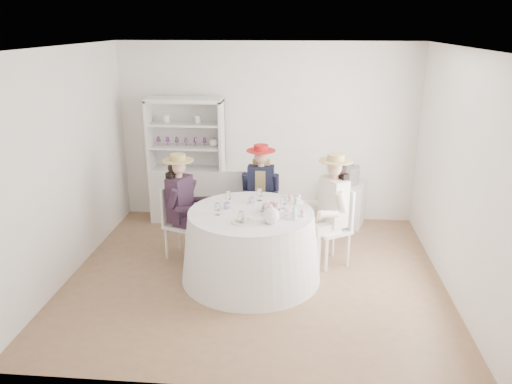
{
  "coord_description": "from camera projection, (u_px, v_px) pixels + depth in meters",
  "views": [
    {
      "loc": [
        0.49,
        -5.45,
        2.95
      ],
      "look_at": [
        0.0,
        0.1,
        1.05
      ],
      "focal_mm": 35.0,
      "sensor_mm": 36.0,
      "label": 1
    }
  ],
  "objects": [
    {
      "name": "side_table",
      "position": [
        349.0,
        204.0,
        7.57
      ],
      "size": [
        0.53,
        0.53,
        0.67
      ],
      "primitive_type": "cube",
      "rotation": [
        0.0,
        0.0,
        -0.29
      ],
      "color": "silver",
      "rests_on": "ground"
    },
    {
      "name": "tea_table",
      "position": [
        251.0,
        245.0,
        5.97
      ],
      "size": [
        1.68,
        1.68,
        0.85
      ],
      "rotation": [
        0.0,
        0.0,
        0.25
      ],
      "color": "white",
      "rests_on": "ground"
    },
    {
      "name": "table_teapot",
      "position": [
        271.0,
        216.0,
        5.48
      ],
      "size": [
        0.27,
        0.19,
        0.2
      ],
      "rotation": [
        0.0,
        0.0,
        0.04
      ],
      "color": "white",
      "rests_on": "tea_table"
    },
    {
      "name": "teacup_a",
      "position": [
        227.0,
        206.0,
        5.92
      ],
      "size": [
        0.08,
        0.08,
        0.06
      ],
      "primitive_type": "imported",
      "rotation": [
        0.0,
        0.0,
        -0.01
      ],
      "color": "white",
      "rests_on": "tea_table"
    },
    {
      "name": "guest_right",
      "position": [
        332.0,
        204.0,
        6.18
      ],
      "size": [
        0.62,
        0.57,
        1.45
      ],
      "rotation": [
        0.0,
        0.0,
        -1.01
      ],
      "color": "silver",
      "rests_on": "ground"
    },
    {
      "name": "guest_mid",
      "position": [
        261.0,
        188.0,
        6.85
      ],
      "size": [
        0.5,
        0.52,
        1.39
      ],
      "rotation": [
        0.0,
        0.0,
        -0.01
      ],
      "color": "silver",
      "rests_on": "ground"
    },
    {
      "name": "flower_bowl",
      "position": [
        270.0,
        211.0,
        5.79
      ],
      "size": [
        0.25,
        0.25,
        0.05
      ],
      "primitive_type": "imported",
      "rotation": [
        0.0,
        0.0,
        0.28
      ],
      "color": "white",
      "rests_on": "tea_table"
    },
    {
      "name": "wall_right",
      "position": [
        458.0,
        175.0,
        5.51
      ],
      "size": [
        0.0,
        4.5,
        4.5
      ],
      "primitive_type": "plane",
      "rotation": [
        1.57,
        0.0,
        -1.57
      ],
      "color": "white",
      "rests_on": "ground"
    },
    {
      "name": "teacup_b",
      "position": [
        251.0,
        200.0,
        6.1
      ],
      "size": [
        0.08,
        0.08,
        0.07
      ],
      "primitive_type": "imported",
      "rotation": [
        0.0,
        0.0,
        -0.06
      ],
      "color": "white",
      "rests_on": "tea_table"
    },
    {
      "name": "spare_chair",
      "position": [
        233.0,
        199.0,
        7.2
      ],
      "size": [
        0.43,
        0.43,
        0.98
      ],
      "rotation": [
        0.0,
        0.0,
        3.22
      ],
      "color": "silver",
      "rests_on": "ground"
    },
    {
      "name": "wall_front",
      "position": [
        232.0,
        243.0,
        3.81
      ],
      "size": [
        4.5,
        0.0,
        4.5
      ],
      "primitive_type": "plane",
      "rotation": [
        -1.57,
        0.0,
        0.0
      ],
      "color": "white",
      "rests_on": "ground"
    },
    {
      "name": "cupcake_stand",
      "position": [
        295.0,
        209.0,
        5.65
      ],
      "size": [
        0.27,
        0.27,
        0.25
      ],
      "rotation": [
        0.0,
        0.0,
        0.43
      ],
      "color": "white",
      "rests_on": "tea_table"
    },
    {
      "name": "teacup_c",
      "position": [
        276.0,
        207.0,
        5.89
      ],
      "size": [
        0.12,
        0.12,
        0.07
      ],
      "primitive_type": "imported",
      "rotation": [
        0.0,
        0.0,
        -0.41
      ],
      "color": "white",
      "rests_on": "tea_table"
    },
    {
      "name": "wall_back",
      "position": [
        267.0,
        133.0,
        7.58
      ],
      "size": [
        4.5,
        0.0,
        4.5
      ],
      "primitive_type": "plane",
      "rotation": [
        1.57,
        0.0,
        0.0
      ],
      "color": "white",
      "rests_on": "ground"
    },
    {
      "name": "ceiling",
      "position": [
        255.0,
        47.0,
        5.26
      ],
      "size": [
        4.5,
        4.5,
        0.0
      ],
      "primitive_type": "plane",
      "rotation": [
        3.14,
        0.0,
        0.0
      ],
      "color": "white",
      "rests_on": "wall_back"
    },
    {
      "name": "hatbox",
      "position": [
        350.0,
        175.0,
        7.42
      ],
      "size": [
        0.33,
        0.33,
        0.26
      ],
      "primitive_type": "cylinder",
      "rotation": [
        0.0,
        0.0,
        0.31
      ],
      "color": "black",
      "rests_on": "side_table"
    },
    {
      "name": "guest_left",
      "position": [
        181.0,
        200.0,
        6.39
      ],
      "size": [
        0.58,
        0.53,
        1.39
      ],
      "rotation": [
        0.0,
        0.0,
        1.21
      ],
      "color": "silver",
      "rests_on": "ground"
    },
    {
      "name": "flower_arrangement",
      "position": [
        270.0,
        207.0,
        5.76
      ],
      "size": [
        0.17,
        0.17,
        0.06
      ],
      "rotation": [
        0.0,
        0.0,
        -0.34
      ],
      "color": "pink",
      "rests_on": "tea_table"
    },
    {
      "name": "hutch",
      "position": [
        188.0,
        178.0,
        7.67
      ],
      "size": [
        1.18,
        0.56,
        1.9
      ],
      "rotation": [
        0.0,
        0.0,
        -0.12
      ],
      "color": "silver",
      "rests_on": "ground"
    },
    {
      "name": "stemware_set",
      "position": [
        251.0,
        206.0,
        5.81
      ],
      "size": [
        0.82,
        0.86,
        0.15
      ],
      "color": "white",
      "rests_on": "tea_table"
    },
    {
      "name": "ground",
      "position": [
        255.0,
        275.0,
        6.13
      ],
      "size": [
        4.5,
        4.5,
        0.0
      ],
      "primitive_type": "plane",
      "color": "brown",
      "rests_on": "ground"
    },
    {
      "name": "wall_left",
      "position": [
        66.0,
        165.0,
        5.88
      ],
      "size": [
        0.0,
        4.5,
        4.5
      ],
      "primitive_type": "plane",
      "rotation": [
        1.57,
        0.0,
        1.57
      ],
      "color": "white",
      "rests_on": "ground"
    },
    {
      "name": "sandwich_plate",
      "position": [
        242.0,
        221.0,
        5.53
      ],
      "size": [
        0.26,
        0.26,
        0.06
      ],
      "rotation": [
        0.0,
        0.0,
        0.17
      ],
      "color": "white",
      "rests_on": "tea_table"
    }
  ]
}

